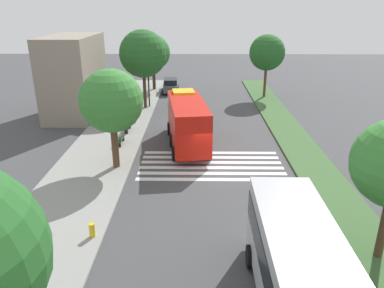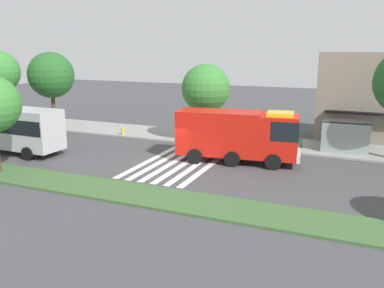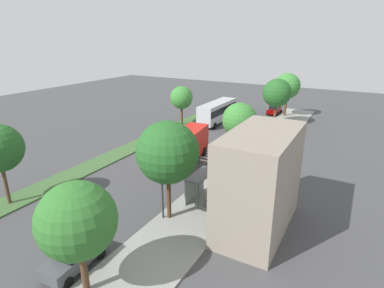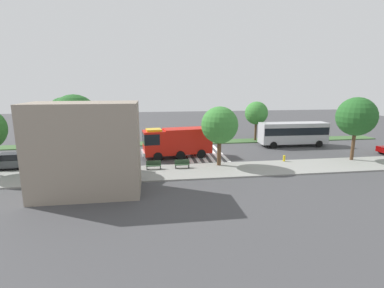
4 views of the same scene
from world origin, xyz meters
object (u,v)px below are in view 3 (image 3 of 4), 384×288
(parked_car_west, at_px, (274,109))
(street_lamp, at_px, (162,175))
(fire_hydrant, at_px, (255,136))
(bus_stop_shelter, at_px, (198,181))
(transit_bus, at_px, (217,111))
(parked_car_mid, at_px, (75,255))
(sidewalk_tree_west, at_px, (277,93))
(sidewalk_tree_east, at_px, (168,153))
(sidewalk_tree_far_east, at_px, (77,221))
(fire_truck, at_px, (185,146))
(sidewalk_tree_center, at_px, (240,120))
(bench_near_shelter, at_px, (216,177))
(bench_west_of_shelter, at_px, (228,166))
(median_tree_far_west, at_px, (182,98))
(sidewalk_tree_far_west, at_px, (287,86))

(parked_car_west, relative_size, street_lamp, 0.73)
(fire_hydrant, bearing_deg, street_lamp, 0.24)
(bus_stop_shelter, bearing_deg, transit_bus, -159.00)
(parked_car_west, distance_m, bus_stop_shelter, 36.28)
(parked_car_mid, bearing_deg, sidewalk_tree_west, 173.38)
(parked_car_mid, relative_size, fire_hydrant, 6.29)
(parked_car_mid, relative_size, sidewalk_tree_west, 0.58)
(transit_bus, height_order, sidewalk_tree_east, sidewalk_tree_east)
(sidewalk_tree_east, height_order, sidewalk_tree_far_east, sidewalk_tree_east)
(sidewalk_tree_east, bearing_deg, fire_truck, -156.16)
(sidewalk_tree_center, relative_size, sidewalk_tree_far_east, 0.98)
(transit_bus, xyz_separation_m, bench_near_shelter, (20.89, 9.54, -1.51))
(bench_west_of_shelter, bearing_deg, bench_near_shelter, 0.00)
(bus_stop_shelter, height_order, sidewalk_tree_center, sidewalk_tree_center)
(parked_car_mid, distance_m, bench_west_of_shelter, 18.78)
(fire_truck, bearing_deg, transit_bus, -174.15)
(parked_car_mid, bearing_deg, bench_near_shelter, 166.55)
(transit_bus, relative_size, bench_west_of_shelter, 6.33)
(sidewalk_tree_center, xyz_separation_m, sidewalk_tree_far_east, (24.01, -0.00, 0.07))
(street_lamp, xyz_separation_m, median_tree_far_west, (-24.91, -13.15, 0.68))
(transit_bus, relative_size, sidewalk_tree_far_east, 1.49)
(fire_truck, distance_m, sidewalk_tree_far_east, 20.22)
(bench_near_shelter, distance_m, fire_hydrant, 15.50)
(parked_car_mid, distance_m, sidewalk_tree_center, 23.27)
(sidewalk_tree_center, height_order, sidewalk_tree_east, sidewalk_tree_east)
(sidewalk_tree_east, relative_size, fire_hydrant, 11.48)
(fire_hydrant, bearing_deg, bench_west_of_shelter, 4.78)
(parked_car_west, xyz_separation_m, bench_west_of_shelter, (29.06, 2.74, -0.25))
(sidewalk_tree_far_west, bearing_deg, sidewalk_tree_east, 0.00)
(bus_stop_shelter, distance_m, sidewalk_tree_east, 5.49)
(transit_bus, height_order, sidewalk_tree_center, sidewalk_tree_center)
(fire_truck, bearing_deg, sidewalk_tree_east, 16.35)
(sidewalk_tree_far_east, xyz_separation_m, median_tree_far_west, (-33.38, -13.55, -0.19))
(parked_car_mid, height_order, sidewalk_tree_center, sidewalk_tree_center)
(fire_truck, distance_m, sidewalk_tree_center, 7.05)
(bench_west_of_shelter, bearing_deg, fire_hydrant, -175.22)
(parked_car_mid, xyz_separation_m, bench_near_shelter, (-15.48, 2.74, -0.31))
(parked_car_west, height_order, street_lamp, street_lamp)
(parked_car_mid, bearing_deg, sidewalk_tree_far_east, 58.66)
(fire_truck, distance_m, sidewalk_tree_east, 12.25)
(bench_near_shelter, relative_size, sidewalk_tree_center, 0.24)
(bus_stop_shelter, distance_m, bench_west_of_shelter, 7.21)
(bus_stop_shelter, height_order, sidewalk_tree_west, sidewalk_tree_west)
(parked_car_west, height_order, sidewalk_tree_far_west, sidewalk_tree_far_west)
(transit_bus, relative_size, street_lamp, 1.58)
(bench_near_shelter, distance_m, sidewalk_tree_center, 8.46)
(sidewalk_tree_far_west, height_order, sidewalk_tree_center, sidewalk_tree_far_west)
(fire_truck, distance_m, sidewalk_tree_far_west, 28.85)
(bench_near_shelter, bearing_deg, fire_truck, -118.26)
(fire_truck, bearing_deg, parked_car_mid, 0.37)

